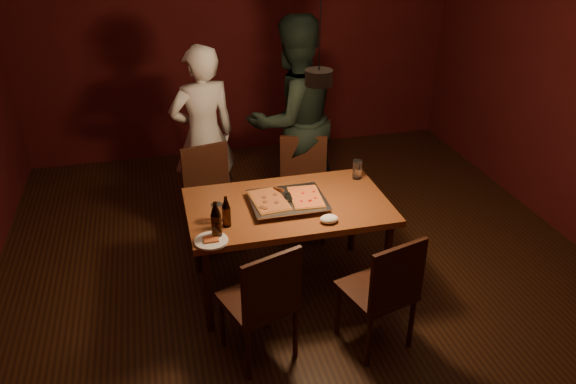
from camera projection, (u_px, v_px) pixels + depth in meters
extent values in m
plane|color=#351D0E|center=(313.00, 295.00, 4.42)|extent=(6.00, 6.00, 0.00)
plane|color=#501212|center=(240.00, 34.00, 6.34)|extent=(5.00, 0.00, 5.00)
cube|color=brown|center=(288.00, 207.00, 4.20)|extent=(1.50, 0.90, 0.05)
cylinder|color=#38190F|center=(208.00, 290.00, 3.91)|extent=(0.06, 0.06, 0.70)
cylinder|color=#38190F|center=(387.00, 263.00, 4.20)|extent=(0.06, 0.06, 0.70)
cylinder|color=#38190F|center=(197.00, 235.00, 4.54)|extent=(0.06, 0.06, 0.70)
cylinder|color=#38190F|center=(353.00, 215.00, 4.83)|extent=(0.06, 0.06, 0.70)
cube|color=#38190F|center=(214.00, 203.00, 4.86)|extent=(0.50, 0.50, 0.04)
cube|color=#38190F|center=(205.00, 169.00, 4.90)|extent=(0.42, 0.12, 0.45)
cube|color=#38190F|center=(303.00, 193.00, 5.02)|extent=(0.52, 0.52, 0.04)
cube|color=#38190F|center=(303.00, 159.00, 5.08)|extent=(0.41, 0.14, 0.45)
cube|color=#38190F|center=(258.00, 301.00, 3.68)|extent=(0.53, 0.53, 0.04)
cube|color=#38190F|center=(272.00, 287.00, 3.43)|extent=(0.41, 0.16, 0.45)
cube|color=#38190F|center=(376.00, 291.00, 3.78)|extent=(0.52, 0.52, 0.04)
cube|color=#38190F|center=(398.00, 276.00, 3.52)|extent=(0.41, 0.14, 0.45)
cube|color=silver|center=(288.00, 202.00, 4.16)|extent=(0.58, 0.48, 0.05)
cube|color=maroon|center=(269.00, 200.00, 4.11)|extent=(0.27, 0.40, 0.02)
cube|color=gold|center=(306.00, 197.00, 4.16)|extent=(0.25, 0.37, 0.02)
cylinder|color=black|center=(217.00, 226.00, 3.74)|extent=(0.07, 0.07, 0.17)
cone|color=black|center=(215.00, 209.00, 3.68)|extent=(0.07, 0.07, 0.10)
cylinder|color=black|center=(227.00, 217.00, 3.87)|extent=(0.06, 0.06, 0.15)
cone|color=black|center=(226.00, 202.00, 3.82)|extent=(0.06, 0.06, 0.08)
cylinder|color=silver|center=(217.00, 212.00, 3.94)|extent=(0.08, 0.08, 0.13)
cylinder|color=silver|center=(357.00, 170.00, 4.53)|extent=(0.08, 0.08, 0.16)
cylinder|color=white|center=(211.00, 241.00, 3.72)|extent=(0.23, 0.23, 0.02)
cube|color=gold|center=(211.00, 239.00, 3.71)|extent=(0.10, 0.08, 0.01)
ellipsoid|color=white|center=(329.00, 219.00, 3.93)|extent=(0.13, 0.10, 0.06)
imported|color=silver|center=(204.00, 136.00, 5.14)|extent=(0.69, 0.53, 1.68)
imported|color=black|center=(293.00, 120.00, 5.18)|extent=(1.11, 0.98, 1.90)
cylinder|color=black|center=(319.00, 78.00, 3.60)|extent=(0.18, 0.18, 0.10)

